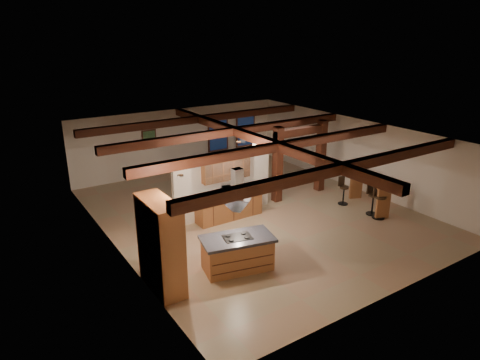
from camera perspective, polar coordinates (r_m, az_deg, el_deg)
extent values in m
plane|color=tan|center=(15.47, 1.92, -4.40)|extent=(12.00, 12.00, 0.00)
plane|color=silver|center=(19.95, -8.02, 5.29)|extent=(10.00, 0.00, 10.00)
plane|color=silver|center=(10.99, 20.46, -7.71)|extent=(10.00, 0.00, 10.00)
plane|color=silver|center=(12.90, -16.52, -3.21)|extent=(0.00, 12.00, 12.00)
plane|color=silver|center=(18.18, 15.01, 3.43)|extent=(0.00, 12.00, 12.00)
plane|color=#392512|center=(14.55, 2.05, 6.12)|extent=(12.00, 12.00, 0.00)
cube|color=#3D150F|center=(11.67, 13.43, 1.54)|extent=(10.00, 0.25, 0.28)
cube|color=#3D150F|center=(13.58, 5.22, 4.48)|extent=(10.00, 0.25, 0.28)
cube|color=#3D150F|center=(15.63, -0.72, 6.53)|extent=(10.00, 0.25, 0.28)
cube|color=#3D150F|center=(17.92, -5.42, 8.10)|extent=(10.00, 0.25, 0.28)
cube|color=#3D150F|center=(14.58, 2.04, 5.58)|extent=(0.28, 12.00, 0.28)
cube|color=#3D150F|center=(16.13, 5.03, 2.04)|extent=(0.30, 0.30, 2.90)
cube|color=#3D150F|center=(17.53, 10.72, 3.18)|extent=(0.30, 0.30, 2.90)
cube|color=#3D150F|center=(16.52, 8.18, 6.46)|extent=(2.50, 0.28, 0.28)
cube|color=silver|center=(14.94, -2.27, -0.73)|extent=(3.80, 0.18, 2.20)
cube|color=brown|center=(10.85, -10.54, -8.57)|extent=(0.64, 1.60, 2.40)
cube|color=silver|center=(10.98, -9.07, -8.43)|extent=(0.06, 0.62, 0.95)
cube|color=black|center=(10.90, -8.93, -7.45)|extent=(0.01, 0.50, 0.28)
cube|color=brown|center=(14.88, -1.46, -3.59)|extent=(2.40, 0.60, 0.86)
cube|color=black|center=(14.70, -1.48, -1.90)|extent=(2.50, 0.66, 0.08)
cube|color=brown|center=(14.56, -1.95, 1.84)|extent=(1.80, 0.34, 0.95)
cube|color=silver|center=(14.41, -1.57, 1.66)|extent=(1.74, 0.02, 0.90)
pyramid|color=silver|center=(11.28, -0.35, -4.16)|extent=(1.10, 1.10, 0.45)
cube|color=silver|center=(10.98, -0.36, -0.28)|extent=(0.26, 0.22, 0.73)
cube|color=#3D150F|center=(20.79, -2.96, 6.16)|extent=(1.10, 0.05, 1.70)
cube|color=black|center=(20.77, -2.91, 6.15)|extent=(0.95, 0.02, 1.55)
cube|color=#3D150F|center=(21.62, 0.72, 6.70)|extent=(1.10, 0.05, 1.70)
cube|color=black|center=(21.60, 0.77, 6.69)|extent=(0.95, 0.02, 1.55)
cube|color=#3D150F|center=(19.27, -12.01, 5.32)|extent=(0.65, 0.04, 0.85)
cube|color=#235235|center=(19.25, -11.98, 5.31)|extent=(0.55, 0.01, 0.75)
cylinder|color=silver|center=(10.92, -0.64, 1.46)|extent=(0.16, 0.16, 0.03)
cylinder|color=silver|center=(13.61, -0.19, 5.07)|extent=(0.16, 0.16, 0.03)
cylinder|color=silver|center=(10.53, -7.96, 0.59)|extent=(0.16, 0.16, 0.03)
cube|color=brown|center=(11.85, -0.34, -9.89)|extent=(1.98, 1.30, 0.87)
cube|color=black|center=(11.62, -0.35, -7.84)|extent=(2.13, 1.44, 0.08)
cube|color=black|center=(11.60, -0.35, -7.63)|extent=(0.86, 0.66, 0.02)
imported|color=#3C1D0F|center=(17.57, -2.06, -0.30)|extent=(1.98, 1.28, 0.65)
imported|color=black|center=(20.84, -1.73, 2.90)|extent=(2.43, 1.34, 0.67)
imported|color=silver|center=(14.63, -1.56, -1.33)|extent=(0.52, 0.43, 0.24)
cube|color=brown|center=(16.23, 16.99, 0.10)|extent=(1.26, 2.23, 0.07)
cube|color=brown|center=(15.64, 18.54, -3.01)|extent=(0.50, 0.27, 1.09)
cube|color=brown|center=(17.21, 15.22, -0.64)|extent=(0.50, 0.27, 1.09)
cube|color=#3D150F|center=(21.55, 2.00, 3.29)|extent=(0.51, 0.51, 0.56)
cylinder|color=black|center=(21.45, 2.01, 4.23)|extent=(0.07, 0.07, 0.17)
cone|color=#FCCC97|center=(21.41, 2.02, 4.68)|extent=(0.31, 0.31, 0.20)
cylinder|color=black|center=(15.52, 18.23, -2.17)|extent=(0.40, 0.40, 0.08)
cube|color=black|center=(15.50, 17.70, -1.13)|extent=(0.37, 0.14, 0.44)
cylinder|color=black|center=(15.66, 18.08, -3.52)|extent=(0.07, 0.07, 0.77)
cylinder|color=black|center=(15.80, 17.94, -4.77)|extent=(0.44, 0.44, 0.03)
cylinder|color=black|center=(15.79, 17.39, -1.95)|extent=(0.37, 0.37, 0.07)
cube|color=black|center=(15.81, 17.00, -0.97)|extent=(0.35, 0.05, 0.41)
cylinder|color=black|center=(15.92, 17.26, -3.18)|extent=(0.06, 0.06, 0.71)
cylinder|color=black|center=(16.05, 17.14, -4.32)|extent=(0.41, 0.41, 0.03)
cylinder|color=black|center=(16.45, 13.72, -0.96)|extent=(0.34, 0.34, 0.07)
cube|color=black|center=(16.48, 13.38, -0.11)|extent=(0.32, 0.04, 0.37)
cylinder|color=black|center=(16.57, 13.63, -2.05)|extent=(0.06, 0.06, 0.65)
cylinder|color=black|center=(16.68, 13.55, -3.07)|extent=(0.37, 0.37, 0.03)
cube|color=#3D150F|center=(16.72, -3.14, -1.00)|extent=(0.43, 0.43, 0.06)
cube|color=#3D150F|center=(16.77, -3.44, 0.32)|extent=(0.40, 0.09, 0.71)
cylinder|color=#3D150F|center=(16.60, -3.40, -1.99)|extent=(0.05, 0.05, 0.40)
cylinder|color=#3D150F|center=(16.72, -2.40, -1.81)|extent=(0.05, 0.05, 0.40)
cylinder|color=#3D150F|center=(16.88, -3.84, -1.64)|extent=(0.05, 0.05, 0.40)
cylinder|color=#3D150F|center=(17.00, -2.85, -1.46)|extent=(0.05, 0.05, 0.40)
cube|color=#3D150F|center=(17.86, -4.88, 0.31)|extent=(0.43, 0.43, 0.06)
cube|color=#3D150F|center=(17.58, -4.66, 1.19)|extent=(0.40, 0.09, 0.71)
cylinder|color=#3D150F|center=(18.13, -4.58, -0.15)|extent=(0.05, 0.05, 0.40)
cylinder|color=#3D150F|center=(18.02, -5.52, -0.30)|extent=(0.05, 0.05, 0.40)
cylinder|color=#3D150F|center=(17.85, -4.18, -0.45)|extent=(0.05, 0.05, 0.40)
cylinder|color=#3D150F|center=(17.74, -5.13, -0.61)|extent=(0.05, 0.05, 0.40)
cube|color=#3D150F|center=(16.98, -1.11, -0.65)|extent=(0.43, 0.43, 0.06)
cube|color=#3D150F|center=(17.03, -1.41, 0.65)|extent=(0.40, 0.09, 0.71)
cylinder|color=#3D150F|center=(16.86, -1.36, -1.62)|extent=(0.05, 0.05, 0.40)
cylinder|color=#3D150F|center=(16.99, -0.39, -1.44)|extent=(0.05, 0.05, 0.40)
cylinder|color=#3D150F|center=(17.13, -1.82, -1.28)|extent=(0.05, 0.05, 0.40)
cylinder|color=#3D150F|center=(17.26, -0.87, -1.11)|extent=(0.05, 0.05, 0.40)
cube|color=#3D150F|center=(18.11, -2.95, 0.62)|extent=(0.43, 0.43, 0.06)
cube|color=#3D150F|center=(17.83, -2.71, 1.50)|extent=(0.40, 0.09, 0.71)
cylinder|color=#3D150F|center=(18.38, -2.69, 0.16)|extent=(0.05, 0.05, 0.40)
cylinder|color=#3D150F|center=(18.26, -3.61, 0.01)|extent=(0.05, 0.05, 0.40)
cylinder|color=#3D150F|center=(18.10, -2.27, -0.13)|extent=(0.05, 0.05, 0.40)
cylinder|color=#3D150F|center=(17.98, -3.19, -0.29)|extent=(0.05, 0.05, 0.40)
cube|color=#3D150F|center=(17.26, 0.85, -0.31)|extent=(0.43, 0.43, 0.06)
cube|color=#3D150F|center=(17.31, 0.55, 0.97)|extent=(0.40, 0.09, 0.71)
cylinder|color=#3D150F|center=(17.14, 0.62, -1.26)|extent=(0.05, 0.05, 0.40)
cylinder|color=#3D150F|center=(17.28, 1.56, -1.09)|extent=(0.05, 0.05, 0.40)
cylinder|color=#3D150F|center=(17.40, 0.13, -0.93)|extent=(0.05, 0.05, 0.40)
cylinder|color=#3D150F|center=(17.54, 1.06, -0.77)|extent=(0.05, 0.05, 0.40)
cube|color=#3D150F|center=(18.37, -1.08, 0.92)|extent=(0.43, 0.43, 0.06)
cube|color=#3D150F|center=(18.10, -0.81, 1.79)|extent=(0.40, 0.09, 0.71)
cylinder|color=#3D150F|center=(18.65, -0.85, 0.47)|extent=(0.05, 0.05, 0.40)
cylinder|color=#3D150F|center=(18.51, -1.74, 0.32)|extent=(0.05, 0.05, 0.40)
cylinder|color=#3D150F|center=(18.38, -0.41, 0.18)|extent=(0.05, 0.05, 0.40)
cylinder|color=#3D150F|center=(18.24, -1.31, 0.03)|extent=(0.05, 0.05, 0.40)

